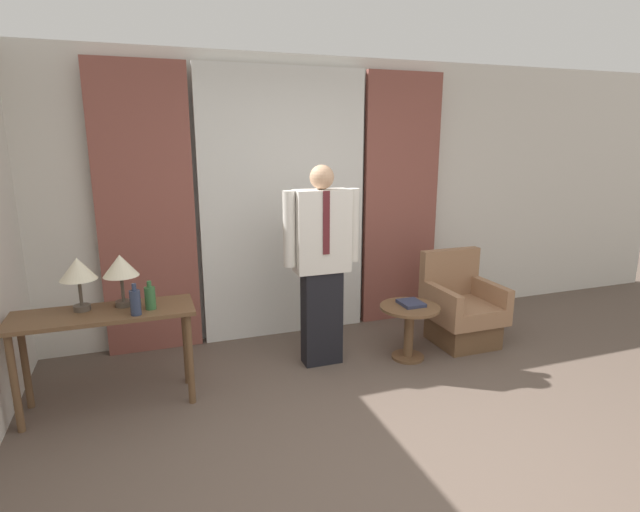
{
  "coord_description": "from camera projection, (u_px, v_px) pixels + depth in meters",
  "views": [
    {
      "loc": [
        -1.29,
        -2.06,
        1.95
      ],
      "look_at": [
        0.03,
        1.63,
        1.01
      ],
      "focal_mm": 28.0,
      "sensor_mm": 36.0,
      "label": 1
    }
  ],
  "objects": [
    {
      "name": "curtain_sheer_center",
      "position": [
        285.0,
        206.0,
        4.82
      ],
      "size": [
        1.62,
        0.06,
        2.58
      ],
      "color": "white",
      "rests_on": "ground_plane"
    },
    {
      "name": "wall_back",
      "position": [
        281.0,
        199.0,
        4.92
      ],
      "size": [
        10.0,
        0.06,
        2.7
      ],
      "color": "silver",
      "rests_on": "ground_plane"
    },
    {
      "name": "desk",
      "position": [
        105.0,
        328.0,
        3.58
      ],
      "size": [
        1.25,
        0.45,
        0.73
      ],
      "color": "brown",
      "rests_on": "ground_plane"
    },
    {
      "name": "bottle_by_lamp",
      "position": [
        150.0,
        297.0,
        3.59
      ],
      "size": [
        0.08,
        0.08,
        0.21
      ],
      "color": "#336638",
      "rests_on": "desk"
    },
    {
      "name": "table_lamp_right",
      "position": [
        120.0,
        268.0,
        3.6
      ],
      "size": [
        0.25,
        0.25,
        0.39
      ],
      "color": "#4C4238",
      "rests_on": "desk"
    },
    {
      "name": "bottle_near_edge",
      "position": [
        135.0,
        302.0,
        3.46
      ],
      "size": [
        0.07,
        0.07,
        0.23
      ],
      "color": "#2D3851",
      "rests_on": "desk"
    },
    {
      "name": "side_table",
      "position": [
        409.0,
        323.0,
        4.43
      ],
      "size": [
        0.53,
        0.53,
        0.49
      ],
      "color": "brown",
      "rests_on": "ground_plane"
    },
    {
      "name": "person",
      "position": [
        322.0,
        259.0,
        4.21
      ],
      "size": [
        0.67,
        0.22,
        1.73
      ],
      "color": "black",
      "rests_on": "ground_plane"
    },
    {
      "name": "curtain_drape_right",
      "position": [
        401.0,
        201.0,
        5.23
      ],
      "size": [
        0.83,
        0.06,
        2.58
      ],
      "color": "brown",
      "rests_on": "ground_plane"
    },
    {
      "name": "curtain_drape_left",
      "position": [
        146.0,
        213.0,
        4.4
      ],
      "size": [
        0.83,
        0.06,
        2.58
      ],
      "color": "brown",
      "rests_on": "ground_plane"
    },
    {
      "name": "armchair",
      "position": [
        461.0,
        311.0,
        4.8
      ],
      "size": [
        0.62,
        0.63,
        0.87
      ],
      "color": "brown",
      "rests_on": "ground_plane"
    },
    {
      "name": "ground_plane",
      "position": [
        414.0,
        497.0,
        2.76
      ],
      "size": [
        16.0,
        16.0,
        0.0
      ],
      "primitive_type": "plane",
      "color": "brown"
    },
    {
      "name": "table_lamp_left",
      "position": [
        78.0,
        271.0,
        3.51
      ],
      "size": [
        0.25,
        0.25,
        0.39
      ],
      "color": "#4C4238",
      "rests_on": "desk"
    },
    {
      "name": "book",
      "position": [
        411.0,
        303.0,
        4.42
      ],
      "size": [
        0.19,
        0.22,
        0.03
      ],
      "color": "#2D334C",
      "rests_on": "side_table"
    }
  ]
}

